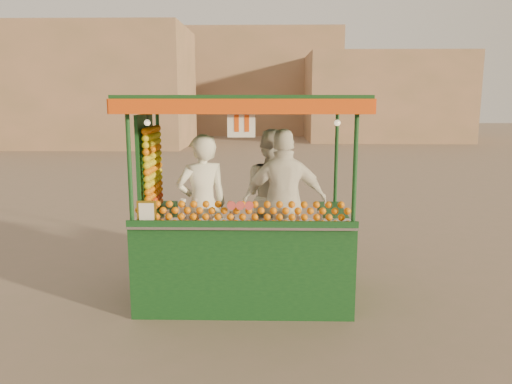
{
  "coord_description": "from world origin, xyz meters",
  "views": [
    {
      "loc": [
        0.09,
        -6.16,
        2.44
      ],
      "look_at": [
        -0.04,
        -0.19,
        1.32
      ],
      "focal_mm": 34.94,
      "sensor_mm": 36.0,
      "label": 1
    }
  ],
  "objects_px": {
    "juice_cart": "(239,235)",
    "vendor_left": "(202,205)",
    "vendor_middle": "(273,197)",
    "vendor_right": "(284,203)"
  },
  "relations": [
    {
      "from": "vendor_left",
      "to": "juice_cart",
      "type": "bearing_deg",
      "value": 144.75
    },
    {
      "from": "vendor_middle",
      "to": "vendor_right",
      "type": "xyz_separation_m",
      "value": [
        0.14,
        -0.46,
        0.01
      ]
    },
    {
      "from": "vendor_middle",
      "to": "vendor_right",
      "type": "height_order",
      "value": "vendor_right"
    },
    {
      "from": "juice_cart",
      "to": "vendor_left",
      "type": "relative_size",
      "value": 1.57
    },
    {
      "from": "vendor_left",
      "to": "vendor_middle",
      "type": "bearing_deg",
      "value": -174.4
    },
    {
      "from": "vendor_middle",
      "to": "juice_cart",
      "type": "bearing_deg",
      "value": 95.99
    },
    {
      "from": "juice_cart",
      "to": "vendor_right",
      "type": "height_order",
      "value": "juice_cart"
    },
    {
      "from": "vendor_middle",
      "to": "vendor_right",
      "type": "bearing_deg",
      "value": 148.43
    },
    {
      "from": "vendor_left",
      "to": "vendor_right",
      "type": "xyz_separation_m",
      "value": [
        1.0,
        0.03,
        0.03
      ]
    },
    {
      "from": "vendor_left",
      "to": "vendor_middle",
      "type": "relative_size",
      "value": 0.98
    }
  ]
}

